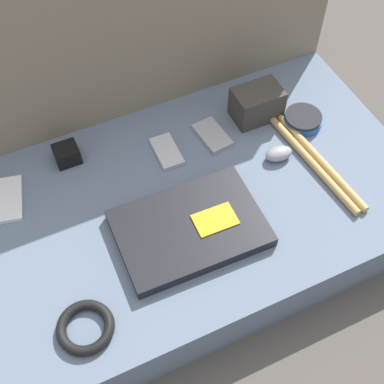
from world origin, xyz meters
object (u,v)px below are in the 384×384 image
at_px(laptop, 190,228).
at_px(phone_silver, 167,151).
at_px(charger_brick, 67,154).
at_px(phone_black, 6,200).
at_px(computer_mouse, 279,154).
at_px(phone_small, 212,135).
at_px(camera_pouch, 257,104).
at_px(speaker_puck, 303,120).

bearing_deg(laptop, phone_silver, 80.59).
bearing_deg(laptop, charger_brick, 121.99).
bearing_deg(charger_brick, phone_silver, -19.95).
height_order(phone_black, charger_brick, charger_brick).
xyz_separation_m(computer_mouse, charger_brick, (-0.45, 0.20, 0.01)).
relative_size(computer_mouse, phone_silver, 0.67).
distance_m(phone_small, camera_pouch, 0.14).
relative_size(laptop, camera_pouch, 2.68).
xyz_separation_m(speaker_puck, charger_brick, (-0.56, 0.13, 0.01)).
bearing_deg(camera_pouch, laptop, -140.73).
relative_size(phone_silver, charger_brick, 1.80).
height_order(phone_small, camera_pouch, camera_pouch).
height_order(speaker_puck, phone_black, speaker_puck).
relative_size(speaker_puck, camera_pouch, 0.81).
relative_size(laptop, speaker_puck, 3.33).
relative_size(computer_mouse, camera_pouch, 0.58).
xyz_separation_m(laptop, phone_small, (0.16, 0.22, -0.01)).
bearing_deg(laptop, speaker_puck, 25.02).
xyz_separation_m(computer_mouse, phone_small, (-0.11, 0.12, -0.01)).
distance_m(computer_mouse, camera_pouch, 0.15).
distance_m(phone_black, charger_brick, 0.17).
distance_m(phone_silver, phone_small, 0.12).
bearing_deg(phone_small, phone_black, 171.28).
distance_m(phone_silver, charger_brick, 0.23).
bearing_deg(phone_silver, computer_mouse, -26.69).
bearing_deg(laptop, computer_mouse, 20.93).
relative_size(computer_mouse, phone_small, 0.64).
distance_m(laptop, computer_mouse, 0.29).
distance_m(laptop, phone_small, 0.27).
relative_size(phone_small, camera_pouch, 0.92).
xyz_separation_m(computer_mouse, camera_pouch, (0.02, 0.14, 0.03)).
distance_m(speaker_puck, phone_black, 0.73).
bearing_deg(charger_brick, laptop, -59.62).
distance_m(laptop, phone_black, 0.42).
bearing_deg(phone_black, phone_silver, 10.24).
distance_m(phone_black, phone_small, 0.50).
bearing_deg(speaker_puck, charger_brick, 166.55).
xyz_separation_m(speaker_puck, phone_black, (-0.72, 0.08, -0.01)).
bearing_deg(camera_pouch, computer_mouse, -97.16).
relative_size(phone_black, charger_brick, 2.35).
bearing_deg(computer_mouse, charger_brick, 159.74).
xyz_separation_m(camera_pouch, charger_brick, (-0.47, 0.06, -0.02)).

